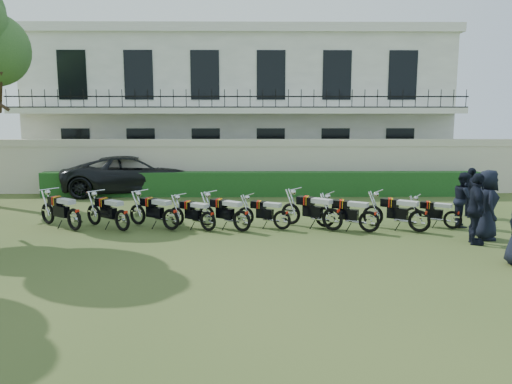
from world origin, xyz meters
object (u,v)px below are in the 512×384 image
motorcycle_0 (74,214)px  motorcycle_8 (420,216)px  motorcycle_1 (122,215)px  motorcycle_9 (453,215)px  motorcycle_3 (208,216)px  motorcycle_7 (369,216)px  officer_2 (476,209)px  motorcycle_5 (282,215)px  motorcycle_4 (242,216)px  officer_5 (470,193)px  motorcycle_2 (171,214)px  officer_4 (464,200)px  suv (134,174)px  officer_3 (487,205)px  motorcycle_6 (333,214)px

motorcycle_0 → motorcycle_8: motorcycle_0 is taller
motorcycle_1 → motorcycle_9: bearing=-50.8°
motorcycle_3 → motorcycle_7: size_ratio=0.87×
officer_2 → motorcycle_9: bearing=10.8°
motorcycle_7 → officer_2: 2.79m
motorcycle_5 → officer_2: 5.22m
motorcycle_4 → motorcycle_8: size_ratio=0.95×
motorcycle_7 → officer_5: officer_5 is taller
motorcycle_2 → officer_4: (8.73, 0.50, 0.33)m
motorcycle_5 → suv: size_ratio=0.28×
officer_5 → motorcycle_7: bearing=124.9°
motorcycle_4 → motorcycle_7: (3.63, -0.13, 0.00)m
motorcycle_1 → officer_3: officer_3 is taller
motorcycle_2 → motorcycle_6: size_ratio=0.98×
motorcycle_2 → officer_3: size_ratio=0.90×
motorcycle_4 → motorcycle_2: bearing=120.6°
motorcycle_5 → officer_4: bearing=-57.8°
motorcycle_6 → motorcycle_8: motorcycle_6 is taller
motorcycle_0 → motorcycle_8: 9.93m
motorcycle_7 → motorcycle_8: size_ratio=1.02×
motorcycle_5 → motorcycle_0: bearing=118.4°
motorcycle_0 → motorcycle_2: bearing=-52.0°
motorcycle_3 → motorcycle_4: bearing=-61.4°
motorcycle_3 → motorcycle_4: 0.99m
motorcycle_6 → motorcycle_3: bearing=126.3°
motorcycle_7 → officer_5: size_ratio=1.07×
motorcycle_1 → suv: 7.27m
motorcycle_3 → motorcycle_4: motorcycle_4 is taller
motorcycle_6 → motorcycle_0: bearing=125.7°
officer_5 → motorcycle_5: bearing=111.1°
motorcycle_1 → motorcycle_7: size_ratio=0.92×
motorcycle_0 → motorcycle_2: (2.79, 0.00, -0.02)m
motorcycle_3 → motorcycle_4: size_ratio=0.93×
motorcycle_7 → officer_3: 3.11m
motorcycle_3 → motorcycle_5: (2.15, 0.16, -0.01)m
motorcycle_5 → officer_2: size_ratio=0.86×
officer_3 → motorcycle_6: bearing=88.3°
motorcycle_7 → motorcycle_0: bearing=117.2°
motorcycle_4 → officer_4: officer_4 is taller
officer_5 → suv: bearing=72.2°
motorcycle_0 → officer_3: bearing=-57.1°
motorcycle_1 → officer_5: officer_5 is taller
motorcycle_1 → motorcycle_7: motorcycle_1 is taller
motorcycle_2 → motorcycle_7: size_ratio=0.97×
officer_2 → officer_4: size_ratio=1.13×
motorcycle_0 → motorcycle_7: bearing=-54.3°
officer_2 → motorcycle_4: bearing=91.6°
officer_3 → officer_4: (0.03, 1.51, -0.12)m
motorcycle_6 → officer_4: bearing=-45.4°
motorcycle_0 → suv: size_ratio=0.29×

